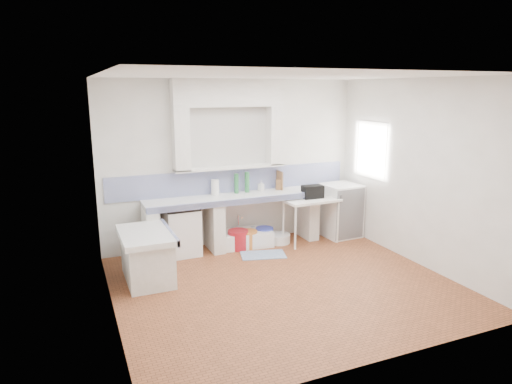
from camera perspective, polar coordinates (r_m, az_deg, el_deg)
name	(u,v)px	position (r m, az deg, el deg)	size (l,w,h in m)	color
floor	(284,284)	(6.42, 3.55, -11.47)	(4.50, 4.50, 0.00)	brown
ceiling	(287,76)	(5.85, 3.93, 14.36)	(4.50, 4.50, 0.00)	white
wall_back	(233,163)	(7.79, -2.87, 3.66)	(4.50, 4.50, 0.00)	white
wall_front	(383,227)	(4.35, 15.63, -4.26)	(4.50, 4.50, 0.00)	white
wall_left	(107,202)	(5.39, -18.21, -1.14)	(4.50, 4.50, 0.00)	white
wall_right	(420,173)	(7.26, 19.84, 2.23)	(4.50, 4.50, 0.00)	white
alcove_mass	(229,93)	(7.54, -3.37, 12.32)	(1.90, 0.25, 0.45)	white
window_frame	(379,150)	(8.24, 15.22, 5.14)	(0.35, 0.86, 1.06)	#392212
lace_valance	(374,128)	(8.12, 14.57, 7.76)	(0.01, 0.84, 0.24)	white
counter_slab	(234,198)	(7.59, -2.75, -0.75)	(3.00, 0.60, 0.08)	white
counter_lip	(240,202)	(7.33, -2.00, -1.22)	(3.00, 0.04, 0.10)	navy
counter_pier_left	(151,234)	(7.37, -13.03, -5.13)	(0.20, 0.55, 0.82)	white
counter_pier_mid	(215,226)	(7.60, -5.20, -4.29)	(0.20, 0.55, 0.82)	white
counter_pier_right	(307,215)	(8.27, 6.43, -2.89)	(0.20, 0.55, 0.82)	white
peninsula_top	(146,235)	(6.51, -13.63, -5.26)	(0.70, 1.10, 0.08)	white
peninsula_base	(147,259)	(6.62, -13.47, -8.14)	(0.60, 1.00, 0.62)	white
peninsula_lip	(170,232)	(6.56, -10.78, -4.97)	(0.04, 1.10, 0.10)	navy
backsplash	(234,180)	(7.83, -2.81, 1.48)	(4.27, 0.03, 0.40)	navy
stove	(182,232)	(7.47, -9.31, -4.95)	(0.54, 0.52, 0.76)	white
sink	(242,239)	(7.85, -1.71, -5.92)	(0.98, 0.53, 0.24)	white
side_table	(311,221)	(7.99, 6.86, -3.59)	(0.95, 0.53, 0.04)	white
fridge	(340,210)	(8.42, 10.53, -2.25)	(0.62, 0.62, 0.96)	white
bucket_red	(238,240)	(7.69, -2.25, -5.98)	(0.34, 0.34, 0.32)	#AE151F
bucket_orange	(248,239)	(7.76, -0.99, -5.92)	(0.31, 0.31, 0.29)	orange
bucket_blue	(264,236)	(7.94, 1.07, -5.50)	(0.31, 0.31, 0.29)	#313EB3
basin_white	(279,238)	(8.02, 2.86, -5.82)	(0.40, 0.40, 0.16)	white
water_bottle_a	(233,236)	(7.93, -2.89, -5.51)	(0.08, 0.08, 0.29)	silver
water_bottle_b	(253,234)	(8.06, -0.41, -5.27)	(0.07, 0.07, 0.27)	silver
black_bag	(313,192)	(7.91, 7.11, 0.03)	(0.36, 0.20, 0.22)	black
green_bottle_a	(236,183)	(7.71, -2.47, 1.08)	(0.07, 0.07, 0.34)	#286F39
green_bottle_b	(247,182)	(7.78, -1.13, 1.24)	(0.08, 0.08, 0.35)	#286F39
knife_block	(278,185)	(8.01, 2.84, 0.94)	(0.09, 0.07, 0.18)	brown
cutting_board	(280,180)	(8.03, 2.98, 1.49)	(0.02, 0.24, 0.33)	brown
paper_towel	(215,187)	(7.60, -5.15, 0.57)	(0.13, 0.13, 0.27)	white
soap_bottle	(261,186)	(7.89, 0.63, 0.80)	(0.08, 0.09, 0.19)	white
rug	(263,255)	(7.45, 0.90, -7.88)	(0.71, 0.41, 0.01)	#346099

